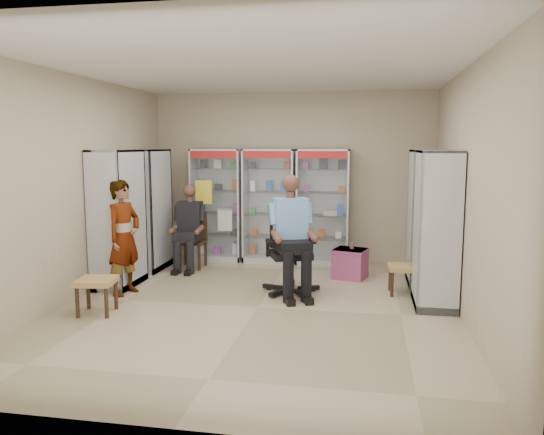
% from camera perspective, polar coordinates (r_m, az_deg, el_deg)
% --- Properties ---
extents(floor, '(6.00, 6.00, 0.00)m').
position_cam_1_polar(floor, '(6.90, -1.56, -9.63)').
color(floor, tan).
rests_on(floor, ground).
extents(room_shell, '(5.02, 6.02, 3.01)m').
position_cam_1_polar(room_shell, '(6.59, -1.62, 6.95)').
color(room_shell, tan).
rests_on(room_shell, ground).
extents(cabinet_back_left, '(0.90, 0.50, 2.00)m').
position_cam_1_polar(cabinet_back_left, '(9.61, -5.86, 1.36)').
color(cabinet_back_left, silver).
rests_on(cabinet_back_left, floor).
extents(cabinet_back_mid, '(0.90, 0.50, 2.00)m').
position_cam_1_polar(cabinet_back_mid, '(9.39, -0.28, 1.25)').
color(cabinet_back_mid, silver).
rests_on(cabinet_back_mid, floor).
extents(cabinet_back_right, '(0.90, 0.50, 2.00)m').
position_cam_1_polar(cabinet_back_right, '(9.27, 5.50, 1.13)').
color(cabinet_back_right, silver).
rests_on(cabinet_back_right, floor).
extents(cabinet_right_far, '(0.90, 0.50, 2.00)m').
position_cam_1_polar(cabinet_right_far, '(8.16, 16.31, -0.04)').
color(cabinet_right_far, '#ABADB2').
rests_on(cabinet_right_far, floor).
extents(cabinet_right_near, '(0.90, 0.50, 2.00)m').
position_cam_1_polar(cabinet_right_near, '(7.08, 17.24, -1.22)').
color(cabinet_right_near, silver).
rests_on(cabinet_right_near, floor).
extents(cabinet_left_far, '(0.90, 0.50, 2.00)m').
position_cam_1_polar(cabinet_left_far, '(9.05, -13.17, 0.80)').
color(cabinet_left_far, silver).
rests_on(cabinet_left_far, floor).
extents(cabinet_left_near, '(0.90, 0.50, 2.00)m').
position_cam_1_polar(cabinet_left_near, '(8.06, -16.25, -0.13)').
color(cabinet_left_near, '#B8BCC0').
rests_on(cabinet_left_near, floor).
extents(wooden_chair, '(0.42, 0.42, 0.94)m').
position_cam_1_polar(wooden_chair, '(9.07, -8.61, -2.45)').
color(wooden_chair, black).
rests_on(wooden_chair, floor).
extents(seated_customer, '(0.44, 0.60, 1.34)m').
position_cam_1_polar(seated_customer, '(8.99, -8.74, -1.25)').
color(seated_customer, black).
rests_on(seated_customer, floor).
extents(office_chair, '(0.87, 0.87, 1.23)m').
position_cam_1_polar(office_chair, '(7.43, 2.01, -3.49)').
color(office_chair, black).
rests_on(office_chair, floor).
extents(seated_shopkeeper, '(0.74, 0.85, 1.56)m').
position_cam_1_polar(seated_shopkeeper, '(7.35, 1.96, -2.29)').
color(seated_shopkeeper, '#75BCE7').
rests_on(seated_shopkeeper, floor).
extents(pink_trunk, '(0.58, 0.57, 0.46)m').
position_cam_1_polar(pink_trunk, '(8.41, 8.39, -4.91)').
color(pink_trunk, '#B3477E').
rests_on(pink_trunk, floor).
extents(tea_glass, '(0.07, 0.07, 0.10)m').
position_cam_1_polar(tea_glass, '(8.38, 8.59, -3.00)').
color(tea_glass, '#592707').
rests_on(tea_glass, pink_trunk).
extents(woven_stool_a, '(0.43, 0.43, 0.41)m').
position_cam_1_polar(woven_stool_a, '(7.66, 13.92, -6.50)').
color(woven_stool_a, '#AF8549').
rests_on(woven_stool_a, floor).
extents(woven_stool_b, '(0.50, 0.50, 0.44)m').
position_cam_1_polar(woven_stool_b, '(6.94, -18.31, -8.02)').
color(woven_stool_b, olive).
rests_on(woven_stool_b, floor).
extents(standing_man, '(0.53, 0.67, 1.60)m').
position_cam_1_polar(standing_man, '(7.61, -15.64, -2.08)').
color(standing_man, gray).
rests_on(standing_man, floor).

